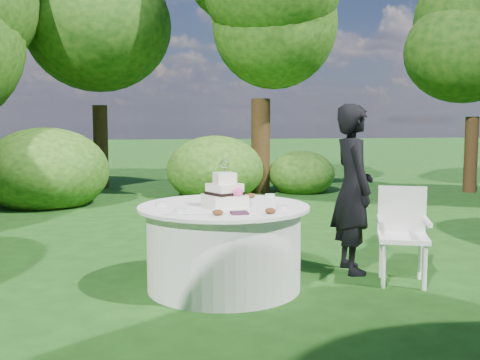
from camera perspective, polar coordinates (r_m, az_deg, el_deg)
name	(u,v)px	position (r m, az deg, el deg)	size (l,w,h in m)	color
ground	(224,288)	(5.29, -1.63, -10.87)	(80.00, 80.00, 0.00)	#183E10
napkins	(239,213)	(4.65, -0.07, -3.35)	(0.14, 0.14, 0.02)	#431D35
feather_plume	(194,213)	(4.66, -4.70, -3.39)	(0.48, 0.07, 0.01)	white
guest	(353,189)	(5.78, 11.39, -0.87)	(0.62, 0.41, 1.71)	black
table	(224,246)	(5.19, -1.65, -6.76)	(1.56, 1.56, 0.77)	white
cake	(225,194)	(5.06, -1.53, -1.39)	(0.41, 0.41, 0.43)	white
chair	(402,228)	(5.59, 16.18, -4.68)	(0.58, 0.58, 0.91)	white
votives	(225,204)	(5.05, -1.58, -2.47)	(1.19, 0.87, 0.04)	silver
petal_cups	(247,206)	(4.94, 0.69, -2.61)	(0.54, 1.05, 0.05)	#562D16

